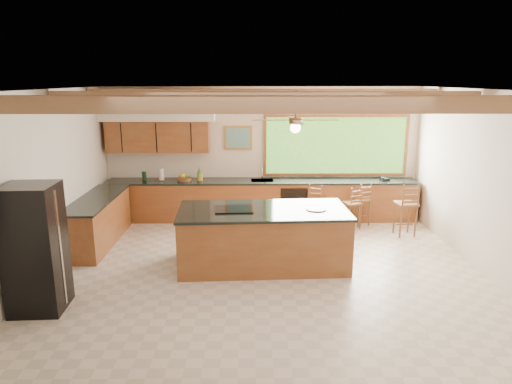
{
  "coord_description": "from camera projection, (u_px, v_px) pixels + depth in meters",
  "views": [
    {
      "loc": [
        -0.24,
        -7.21,
        3.16
      ],
      "look_at": [
        -0.16,
        0.8,
        1.17
      ],
      "focal_mm": 32.0,
      "sensor_mm": 36.0,
      "label": 1
    }
  ],
  "objects": [
    {
      "name": "ground",
      "position": [
        266.0,
        270.0,
        7.76
      ],
      "size": [
        7.2,
        7.2,
        0.0
      ],
      "primitive_type": "plane",
      "color": "beige",
      "rests_on": "ground"
    },
    {
      "name": "room_shell",
      "position": [
        256.0,
        135.0,
        7.86
      ],
      "size": [
        7.27,
        6.54,
        3.02
      ],
      "color": "beige",
      "rests_on": "ground"
    },
    {
      "name": "counter_run",
      "position": [
        226.0,
        204.0,
        10.09
      ],
      "size": [
        7.12,
        3.1,
        1.23
      ],
      "color": "brown",
      "rests_on": "ground"
    },
    {
      "name": "island",
      "position": [
        263.0,
        237.0,
        7.88
      ],
      "size": [
        2.94,
        1.49,
        1.03
      ],
      "rotation": [
        0.0,
        0.0,
        0.05
      ],
      "color": "brown",
      "rests_on": "ground"
    },
    {
      "name": "refrigerator",
      "position": [
        35.0,
        249.0,
        6.25
      ],
      "size": [
        0.73,
        0.71,
        1.8
      ],
      "rotation": [
        0.0,
        0.0,
        0.05
      ],
      "color": "black",
      "rests_on": "ground"
    },
    {
      "name": "bar_stool_a",
      "position": [
        317.0,
        201.0,
        9.96
      ],
      "size": [
        0.45,
        0.45,
        0.95
      ],
      "rotation": [
        0.0,
        0.0,
        -0.43
      ],
      "color": "brown",
      "rests_on": "ground"
    },
    {
      "name": "bar_stool_b",
      "position": [
        353.0,
        204.0,
        9.75
      ],
      "size": [
        0.44,
        0.44,
        0.94
      ],
      "rotation": [
        0.0,
        0.0,
        0.37
      ],
      "color": "brown",
      "rests_on": "ground"
    },
    {
      "name": "bar_stool_c",
      "position": [
        362.0,
        201.0,
        9.97
      ],
      "size": [
        0.45,
        0.45,
        0.97
      ],
      "rotation": [
        0.0,
        0.0,
        0.38
      ],
      "color": "brown",
      "rests_on": "ground"
    },
    {
      "name": "bar_stool_d",
      "position": [
        407.0,
        205.0,
        9.28
      ],
      "size": [
        0.45,
        0.45,
        1.12
      ],
      "rotation": [
        0.0,
        0.0,
        0.11
      ],
      "color": "brown",
      "rests_on": "ground"
    }
  ]
}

